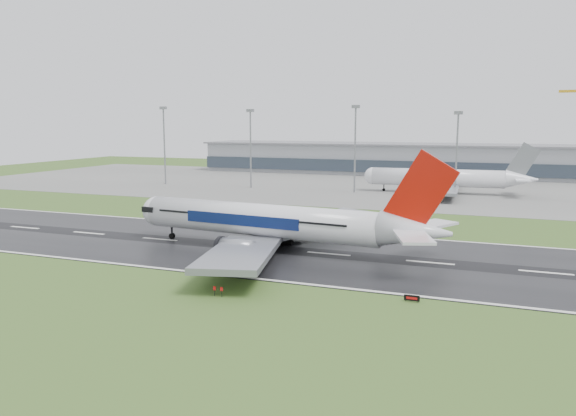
% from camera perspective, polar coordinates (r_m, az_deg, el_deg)
% --- Properties ---
extents(ground, '(520.00, 520.00, 0.00)m').
position_cam_1_polar(ground, '(112.92, 4.19, -4.74)').
color(ground, '#34531E').
rests_on(ground, ground).
extents(runway, '(400.00, 45.00, 0.10)m').
position_cam_1_polar(runway, '(112.91, 4.19, -4.72)').
color(runway, black).
rests_on(runway, ground).
extents(apron, '(400.00, 130.00, 0.08)m').
position_cam_1_polar(apron, '(233.87, 13.04, 2.06)').
color(apron, slate).
rests_on(apron, ground).
extents(terminal, '(240.00, 36.00, 15.00)m').
position_cam_1_polar(terminal, '(292.56, 14.72, 4.76)').
color(terminal, gray).
rests_on(terminal, ground).
extents(main_airliner, '(75.36, 72.38, 20.51)m').
position_cam_1_polar(main_airliner, '(113.60, -0.92, 0.68)').
color(main_airliner, silver).
rests_on(main_airliner, runway).
extents(parked_airliner, '(66.10, 61.92, 18.62)m').
position_cam_1_polar(parked_airliner, '(216.09, 15.76, 3.92)').
color(parked_airliner, white).
rests_on(parked_airliner, apron).
extents(runway_sign, '(2.31, 0.63, 1.04)m').
position_cam_1_polar(runway_sign, '(85.34, 12.57, -9.04)').
color(runway_sign, black).
rests_on(runway_sign, ground).
extents(floodmast_0, '(0.64, 0.64, 31.95)m').
position_cam_1_polar(floodmast_0, '(245.91, -12.54, 6.11)').
color(floodmast_0, gray).
rests_on(floodmast_0, ground).
extents(floodmast_1, '(0.64, 0.64, 30.52)m').
position_cam_1_polar(floodmast_1, '(226.19, -3.85, 5.91)').
color(floodmast_1, gray).
rests_on(floodmast_1, ground).
extents(floodmast_2, '(0.64, 0.64, 31.65)m').
position_cam_1_polar(floodmast_2, '(211.82, 6.88, 5.83)').
color(floodmast_2, gray).
rests_on(floodmast_2, ground).
extents(floodmast_3, '(0.64, 0.64, 29.14)m').
position_cam_1_polar(floodmast_3, '(206.11, 16.88, 5.09)').
color(floodmast_3, gray).
rests_on(floodmast_3, ground).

